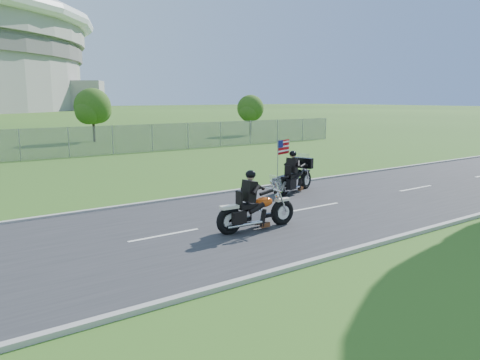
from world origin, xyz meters
TOP-DOWN VIEW (x-y plane):
  - ground at (0.00, 0.00)m, footprint 420.00×420.00m
  - road at (0.00, 0.00)m, footprint 120.00×8.00m
  - curb_north at (0.00, 4.05)m, footprint 120.00×0.18m
  - curb_south at (0.00, -4.05)m, footprint 120.00×0.18m
  - tree_fence_near at (6.04, 30.04)m, footprint 3.52×3.28m
  - tree_fence_far at (22.04, 28.03)m, footprint 3.08×2.87m
  - motorcycle_lead at (0.50, -1.00)m, footprint 2.75×0.73m
  - motorcycle_follow at (5.21, 2.47)m, footprint 2.59×1.28m

SIDE VIEW (x-z plane):
  - ground at x=0.00m, z-range 0.00..0.00m
  - road at x=0.00m, z-range 0.00..0.04m
  - curb_north at x=0.00m, z-range -0.01..0.11m
  - curb_south at x=0.00m, z-range -0.01..0.11m
  - motorcycle_lead at x=0.50m, z-range -0.34..1.51m
  - motorcycle_follow at x=5.21m, z-range -0.50..1.73m
  - tree_fence_far at x=22.04m, z-range 0.54..4.74m
  - tree_fence_near at x=6.04m, z-range 0.60..5.35m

